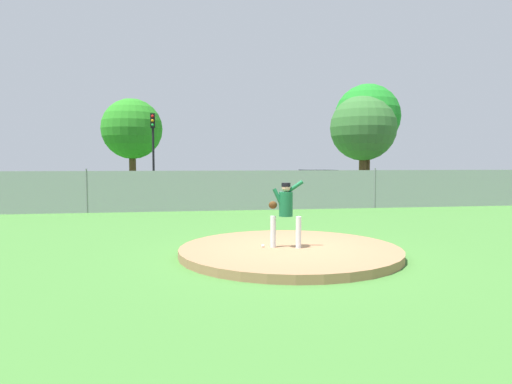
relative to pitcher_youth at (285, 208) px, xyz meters
name	(u,v)px	position (x,y,z in m)	size (l,w,h in m)	color
ground_plane	(252,222)	(0.12, 6.06, -1.13)	(80.00, 80.00, 0.00)	#427A33
asphalt_strip	(229,202)	(0.12, 14.56, -1.13)	(44.00, 7.00, 0.01)	#2B2B2D
pitchers_mound	(290,251)	(0.12, 0.06, -1.04)	(5.25, 5.25, 0.19)	#99704C
pitcher_youth	(285,208)	(0.00, 0.00, 0.00)	(0.82, 0.32, 1.60)	silver
baseball	(263,246)	(-0.51, 0.14, -0.91)	(0.07, 0.07, 0.07)	white
chainlink_fence	(238,190)	(0.12, 10.06, -0.22)	(33.29, 0.07, 1.93)	gray
parked_car_charcoal	(87,189)	(-7.41, 14.49, -0.33)	(1.97, 4.13, 1.71)	#232328
parked_car_teal	(148,188)	(-4.29, 14.53, -0.34)	(2.02, 4.60, 1.65)	#146066
parked_car_red	(405,186)	(10.65, 14.46, -0.33)	(2.02, 4.72, 1.70)	#A81919
parked_car_slate	(219,188)	(-0.43, 14.45, -0.35)	(2.15, 4.30, 1.63)	slate
parked_car_white	(318,186)	(5.42, 14.96, -0.29)	(1.98, 4.43, 1.78)	silver
parked_car_burgundy	(23,189)	(-10.75, 14.99, -0.31)	(1.98, 4.79, 1.72)	maroon
traffic_cone_orange	(354,192)	(8.75, 17.64, -0.87)	(0.40, 0.40, 0.55)	orange
traffic_light_near	(153,141)	(-4.22, 18.52, 2.43)	(0.28, 0.46, 5.25)	black
tree_tall_centre	(132,129)	(-5.98, 22.87, 3.44)	(4.30, 4.30, 6.75)	#4C331E
tree_slender_far	(363,128)	(10.98, 21.61, 3.64)	(4.94, 4.94, 7.27)	#4C331E
tree_broad_right	(367,117)	(11.65, 22.44, 4.54)	(4.98, 4.98, 8.20)	#4C331E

